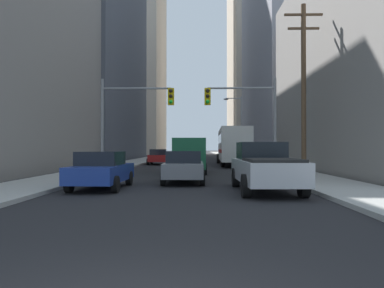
{
  "coord_description": "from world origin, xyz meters",
  "views": [
    {
      "loc": [
        0.65,
        -2.98,
        1.68
      ],
      "look_at": [
        0.0,
        33.05,
        2.03
      ],
      "focal_mm": 34.29,
      "sensor_mm": 36.0,
      "label": 1
    }
  ],
  "objects_px": {
    "city_bus": "(233,145)",
    "sedan_grey": "(184,167)",
    "cargo_van_green": "(190,154)",
    "traffic_signal_near_right": "(244,109)",
    "sedan_blue": "(102,170)",
    "sedan_red": "(159,157)",
    "traffic_signal_near_left": "(134,109)",
    "pickup_truck_silver": "(265,167)"
  },
  "relations": [
    {
      "from": "traffic_signal_near_left",
      "to": "sedan_red",
      "type": "bearing_deg",
      "value": 89.54
    },
    {
      "from": "sedan_grey",
      "to": "sedan_red",
      "type": "distance_m",
      "value": 19.04
    },
    {
      "from": "pickup_truck_silver",
      "to": "sedan_blue",
      "type": "height_order",
      "value": "pickup_truck_silver"
    },
    {
      "from": "sedan_blue",
      "to": "traffic_signal_near_left",
      "type": "xyz_separation_m",
      "value": [
        -0.13,
        8.05,
        3.31
      ]
    },
    {
      "from": "traffic_signal_near_right",
      "to": "pickup_truck_silver",
      "type": "bearing_deg",
      "value": -91.88
    },
    {
      "from": "sedan_red",
      "to": "traffic_signal_near_left",
      "type": "distance_m",
      "value": 13.7
    },
    {
      "from": "sedan_red",
      "to": "traffic_signal_near_left",
      "type": "xyz_separation_m",
      "value": [
        -0.11,
        -13.29,
        3.31
      ]
    },
    {
      "from": "pickup_truck_silver",
      "to": "sedan_grey",
      "type": "relative_size",
      "value": 1.29
    },
    {
      "from": "sedan_grey",
      "to": "sedan_blue",
      "type": "bearing_deg",
      "value": -141.49
    },
    {
      "from": "sedan_blue",
      "to": "sedan_red",
      "type": "height_order",
      "value": "same"
    },
    {
      "from": "city_bus",
      "to": "sedan_blue",
      "type": "xyz_separation_m",
      "value": [
        -7.2,
        -19.79,
        -1.16
      ]
    },
    {
      "from": "pickup_truck_silver",
      "to": "cargo_van_green",
      "type": "height_order",
      "value": "cargo_van_green"
    },
    {
      "from": "city_bus",
      "to": "sedan_grey",
      "type": "relative_size",
      "value": 2.75
    },
    {
      "from": "sedan_blue",
      "to": "sedan_red",
      "type": "bearing_deg",
      "value": 90.05
    },
    {
      "from": "sedan_blue",
      "to": "traffic_signal_near_left",
      "type": "height_order",
      "value": "traffic_signal_near_left"
    },
    {
      "from": "traffic_signal_near_left",
      "to": "pickup_truck_silver",
      "type": "bearing_deg",
      "value": -52.81
    },
    {
      "from": "city_bus",
      "to": "sedan_red",
      "type": "bearing_deg",
      "value": 167.84
    },
    {
      "from": "city_bus",
      "to": "traffic_signal_near_left",
      "type": "height_order",
      "value": "traffic_signal_near_left"
    },
    {
      "from": "sedan_grey",
      "to": "traffic_signal_near_left",
      "type": "bearing_deg",
      "value": 121.75
    },
    {
      "from": "pickup_truck_silver",
      "to": "traffic_signal_near_left",
      "type": "height_order",
      "value": "traffic_signal_near_left"
    },
    {
      "from": "city_bus",
      "to": "sedan_red",
      "type": "xyz_separation_m",
      "value": [
        -7.22,
        1.56,
        -1.16
      ]
    },
    {
      "from": "sedan_grey",
      "to": "traffic_signal_near_left",
      "type": "relative_size",
      "value": 0.7
    },
    {
      "from": "sedan_grey",
      "to": "sedan_red",
      "type": "height_order",
      "value": "same"
    },
    {
      "from": "city_bus",
      "to": "cargo_van_green",
      "type": "relative_size",
      "value": 2.21
    },
    {
      "from": "pickup_truck_silver",
      "to": "traffic_signal_near_right",
      "type": "relative_size",
      "value": 0.91
    },
    {
      "from": "cargo_van_green",
      "to": "sedan_grey",
      "type": "distance_m",
      "value": 6.61
    },
    {
      "from": "cargo_van_green",
      "to": "sedan_red",
      "type": "distance_m",
      "value": 12.63
    },
    {
      "from": "city_bus",
      "to": "cargo_van_green",
      "type": "bearing_deg",
      "value": -109.86
    },
    {
      "from": "cargo_van_green",
      "to": "sedan_grey",
      "type": "height_order",
      "value": "cargo_van_green"
    },
    {
      "from": "traffic_signal_near_right",
      "to": "sedan_grey",
      "type": "bearing_deg",
      "value": -122.85
    },
    {
      "from": "pickup_truck_silver",
      "to": "sedan_red",
      "type": "relative_size",
      "value": 1.27
    },
    {
      "from": "pickup_truck_silver",
      "to": "sedan_red",
      "type": "height_order",
      "value": "pickup_truck_silver"
    },
    {
      "from": "cargo_van_green",
      "to": "sedan_blue",
      "type": "relative_size",
      "value": 1.23
    },
    {
      "from": "sedan_red",
      "to": "pickup_truck_silver",
      "type": "bearing_deg",
      "value": -73.52
    },
    {
      "from": "city_bus",
      "to": "sedan_grey",
      "type": "height_order",
      "value": "city_bus"
    },
    {
      "from": "pickup_truck_silver",
      "to": "sedan_blue",
      "type": "bearing_deg",
      "value": 174.07
    },
    {
      "from": "cargo_van_green",
      "to": "sedan_red",
      "type": "relative_size",
      "value": 1.22
    },
    {
      "from": "city_bus",
      "to": "traffic_signal_near_right",
      "type": "xyz_separation_m",
      "value": [
        -0.42,
        -11.74,
        2.15
      ]
    },
    {
      "from": "sedan_grey",
      "to": "pickup_truck_silver",
      "type": "bearing_deg",
      "value": -45.22
    },
    {
      "from": "cargo_van_green",
      "to": "sedan_grey",
      "type": "relative_size",
      "value": 1.24
    },
    {
      "from": "sedan_grey",
      "to": "traffic_signal_near_right",
      "type": "relative_size",
      "value": 0.7
    },
    {
      "from": "traffic_signal_near_right",
      "to": "sedan_red",
      "type": "bearing_deg",
      "value": 117.1
    }
  ]
}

